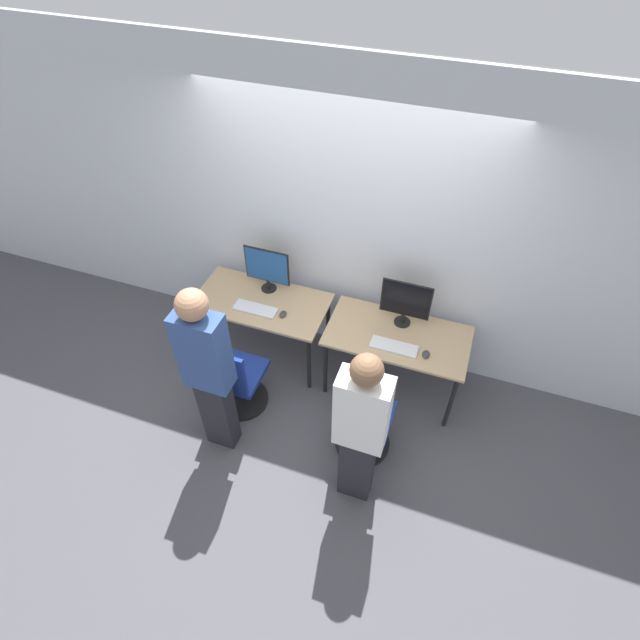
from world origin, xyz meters
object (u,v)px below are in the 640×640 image
(monitor_right, at_px, (406,302))
(mouse_right, at_px, (426,354))
(office_chair_left, at_px, (236,381))
(person_right, at_px, (361,428))
(mouse_left, at_px, (283,314))
(keyboard_right, at_px, (394,347))
(monitor_left, at_px, (267,268))
(office_chair_right, at_px, (363,426))
(person_left, at_px, (208,369))
(keyboard_left, at_px, (255,309))

(monitor_right, bearing_deg, mouse_right, -49.09)
(office_chair_left, height_order, person_right, person_right)
(mouse_left, distance_m, office_chair_left, 0.73)
(mouse_left, relative_size, monitor_right, 0.20)
(mouse_left, relative_size, office_chair_left, 0.10)
(monitor_right, distance_m, person_right, 1.28)
(keyboard_right, relative_size, person_right, 0.25)
(monitor_left, height_order, keyboard_right, monitor_left)
(office_chair_left, height_order, keyboard_right, office_chair_left)
(monitor_left, bearing_deg, person_right, -45.62)
(monitor_left, xyz_separation_m, mouse_left, (0.26, -0.29, -0.23))
(office_chair_right, bearing_deg, mouse_right, 59.79)
(person_left, distance_m, mouse_right, 1.77)
(mouse_left, xyz_separation_m, office_chair_right, (0.95, -0.64, -0.38))
(person_left, height_order, office_chair_right, person_left)
(monitor_right, bearing_deg, keyboard_right, -90.00)
(monitor_left, relative_size, person_left, 0.26)
(person_left, xyz_separation_m, keyboard_right, (1.24, 0.90, -0.23))
(keyboard_left, xyz_separation_m, office_chair_left, (0.03, -0.56, -0.37))
(keyboard_left, height_order, person_right, person_right)
(person_left, bearing_deg, mouse_left, 77.71)
(office_chair_right, bearing_deg, keyboard_left, 152.73)
(office_chair_left, distance_m, mouse_right, 1.67)
(monitor_left, distance_m, monitor_right, 1.30)
(monitor_right, bearing_deg, person_right, -90.95)
(keyboard_left, distance_m, person_right, 1.62)
(keyboard_right, distance_m, mouse_right, 0.27)
(mouse_left, xyz_separation_m, monitor_right, (1.03, 0.27, 0.23))
(person_left, xyz_separation_m, office_chair_right, (1.16, 0.30, -0.60))
(monitor_left, distance_m, person_right, 1.82)
(mouse_left, distance_m, monitor_right, 1.09)
(monitor_right, relative_size, mouse_right, 5.06)
(monitor_left, xyz_separation_m, monitor_right, (1.29, -0.02, 0.00))
(keyboard_left, bearing_deg, office_chair_right, -27.27)
(person_right, bearing_deg, monitor_left, 134.38)
(monitor_right, xyz_separation_m, person_right, (-0.02, -1.28, -0.07))
(mouse_right, bearing_deg, monitor_right, 130.91)
(monitor_right, relative_size, person_right, 0.28)
(mouse_right, bearing_deg, office_chair_right, -120.21)
(keyboard_left, bearing_deg, keyboard_right, -1.26)
(mouse_left, height_order, office_chair_right, office_chair_right)
(keyboard_left, height_order, keyboard_right, same)
(monitor_left, height_order, person_left, person_left)
(office_chair_left, xyz_separation_m, person_left, (0.03, -0.37, 0.60))
(keyboard_left, bearing_deg, monitor_right, 12.54)
(monitor_left, bearing_deg, mouse_right, -12.03)
(keyboard_left, xyz_separation_m, monitor_right, (1.29, 0.29, 0.24))
(monitor_left, bearing_deg, person_left, -87.27)
(monitor_left, bearing_deg, office_chair_left, -87.94)
(monitor_left, bearing_deg, keyboard_left, -90.00)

